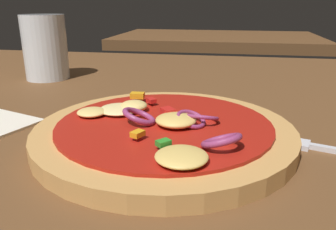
{
  "coord_description": "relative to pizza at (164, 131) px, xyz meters",
  "views": [
    {
      "loc": [
        0.1,
        -0.34,
        0.17
      ],
      "look_at": [
        0.04,
        -0.01,
        0.06
      ],
      "focal_mm": 36.0,
      "sensor_mm": 36.0,
      "label": 1
    }
  ],
  "objects": [
    {
      "name": "dining_table",
      "position": [
        -0.04,
        0.03,
        -0.03
      ],
      "size": [
        1.38,
        1.07,
        0.04
      ],
      "color": "brown",
      "rests_on": "ground"
    },
    {
      "name": "beer_glass",
      "position": [
        -0.26,
        0.24,
        0.04
      ],
      "size": [
        0.08,
        0.08,
        0.11
      ],
      "color": "silver",
      "rests_on": "dining_table"
    },
    {
      "name": "background_table",
      "position": [
        0.01,
        1.11,
        -0.03
      ],
      "size": [
        0.81,
        0.49,
        0.04
      ],
      "color": "brown",
      "rests_on": "ground"
    },
    {
      "name": "pizza",
      "position": [
        0.0,
        0.0,
        0.0
      ],
      "size": [
        0.26,
        0.26,
        0.04
      ],
      "color": "tan",
      "rests_on": "dining_table"
    }
  ]
}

